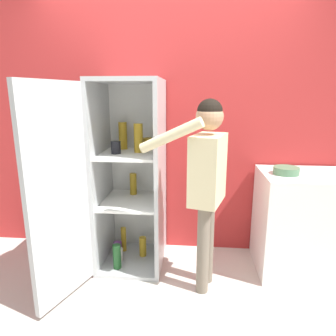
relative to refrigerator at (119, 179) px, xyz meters
The scene contains 6 objects.
ground_plane 1.08m from the refrigerator, 51.79° to the right, with size 12.00×12.00×0.00m, color beige.
wall_back 0.75m from the refrigerator, 46.75° to the left, with size 7.00×0.06×2.55m.
refrigerator is the anchor object (origin of this frame).
person 0.82m from the refrigerator, 18.45° to the right, with size 0.68×0.49×1.55m.
counter 1.69m from the refrigerator, ahead, with size 0.77×0.63×0.91m.
bowl 1.45m from the refrigerator, ahead, with size 0.22×0.22×0.06m.
Camera 1 is at (0.25, -1.97, 1.57)m, focal length 32.00 mm.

